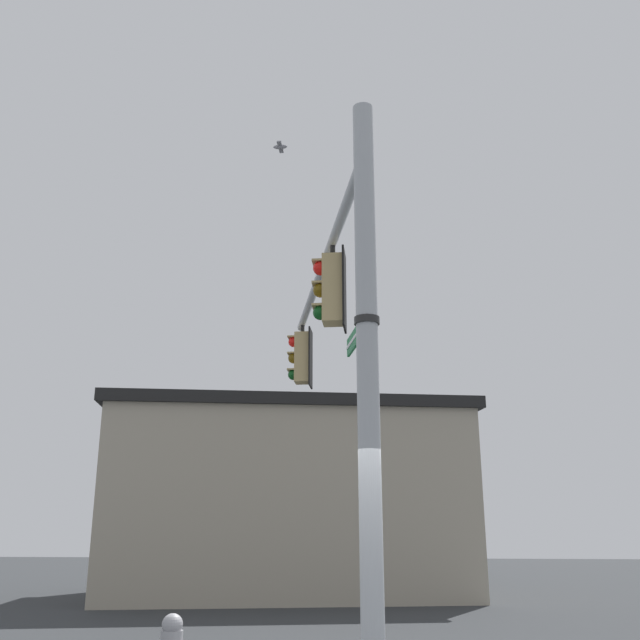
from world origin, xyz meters
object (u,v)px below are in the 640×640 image
object	(u,v)px
traffic_light_nearest_pole	(331,289)
traffic_light_mid_inner	(301,358)
bird_flying	(280,147)
street_name_sign	(360,330)

from	to	relation	value
traffic_light_nearest_pole	traffic_light_mid_inner	xyz separation A→B (m)	(4.28, 0.98, 0.00)
bird_flying	traffic_light_nearest_pole	bearing A→B (deg)	-153.84
traffic_light_nearest_pole	street_name_sign	size ratio (longest dim) A/B	0.97
traffic_light_mid_inner	street_name_sign	bearing A→B (deg)	-166.95
traffic_light_nearest_pole	traffic_light_mid_inner	size ratio (longest dim) A/B	1.00
street_name_sign	bird_flying	xyz separation A→B (m)	(4.57, 1.71, 5.12)
bird_flying	street_name_sign	bearing A→B (deg)	-159.47
traffic_light_nearest_pole	bird_flying	distance (m)	4.76
street_name_sign	bird_flying	distance (m)	7.07
traffic_light_mid_inner	bird_flying	bearing A→B (deg)	172.80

